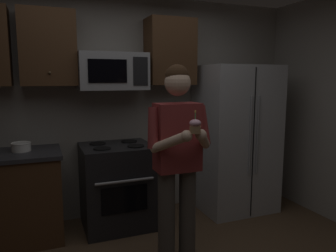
% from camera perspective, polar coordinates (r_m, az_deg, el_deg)
% --- Properties ---
extents(wall_back, '(4.40, 0.10, 2.60)m').
position_cam_1_polar(wall_back, '(3.97, -8.25, 3.26)').
color(wall_back, gray).
rests_on(wall_back, ground).
extents(oven_range, '(0.76, 0.70, 0.93)m').
position_cam_1_polar(oven_range, '(3.73, -8.85, -10.27)').
color(oven_range, black).
rests_on(oven_range, ground).
extents(microwave, '(0.74, 0.41, 0.40)m').
position_cam_1_polar(microwave, '(3.65, -9.71, 9.40)').
color(microwave, '#9EA0A5').
extents(refrigerator, '(0.90, 0.75, 1.80)m').
position_cam_1_polar(refrigerator, '(4.16, 11.75, -2.15)').
color(refrigerator, '#B7BABF').
rests_on(refrigerator, ground).
extents(cabinet_row_upper, '(2.78, 0.36, 0.76)m').
position_cam_1_polar(cabinet_row_upper, '(3.64, -19.09, 12.69)').
color(cabinet_row_upper, '#4C301C').
extents(bowl_large_white, '(0.19, 0.19, 0.09)m').
position_cam_1_polar(bowl_large_white, '(3.59, -24.32, -3.31)').
color(bowl_large_white, white).
rests_on(bowl_large_white, counter_left).
extents(person, '(0.60, 0.48, 1.76)m').
position_cam_1_polar(person, '(2.80, 1.72, -5.11)').
color(person, '#4C4742').
rests_on(person, ground).
extents(cupcake, '(0.09, 0.09, 0.17)m').
position_cam_1_polar(cupcake, '(2.45, 4.78, -0.01)').
color(cupcake, '#A87F56').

